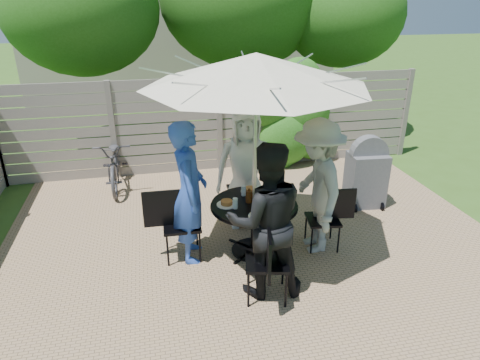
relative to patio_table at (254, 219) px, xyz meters
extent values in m
plane|color=#34541A|center=(0.08, 0.10, -0.51)|extent=(60.00, 60.00, 0.00)
cube|color=#987858|center=(0.08, 0.60, -0.50)|extent=(7.00, 6.00, 0.02)
cube|color=gray|center=(0.08, 3.10, 0.41)|extent=(8.00, 0.10, 1.85)
ellipsoid|color=#225914|center=(1.48, 2.95, 0.39)|extent=(1.20, 0.70, 1.80)
cube|color=gray|center=(0.08, 12.10, 1.99)|extent=(10.00, 6.00, 5.00)
ellipsoid|color=#204F12|center=(-2.42, 5.10, 2.46)|extent=(3.20, 3.20, 2.72)
ellipsoid|color=#204F12|center=(3.28, 4.90, 2.32)|extent=(2.80, 2.80, 2.38)
cylinder|color=black|center=(0.00, 0.00, 0.21)|extent=(1.22, 1.22, 0.03)
cylinder|color=black|center=(0.00, 0.00, -0.15)|extent=(0.08, 0.08, 0.72)
cylinder|color=black|center=(0.00, 0.00, -0.49)|extent=(0.60, 0.60, 0.04)
cylinder|color=silver|center=(0.00, 0.00, 0.74)|extent=(0.05, 0.05, 2.50)
cone|color=beige|center=(0.00, 0.00, 1.93)|extent=(2.96, 2.96, 0.38)
cube|color=black|center=(0.09, 0.95, -0.03)|extent=(0.48, 0.48, 0.04)
cube|color=black|center=(0.09, 1.18, 0.23)|extent=(0.03, 0.48, 0.49)
imported|color=silver|center=(0.07, 0.83, 0.40)|extent=(0.94, 0.66, 1.82)
cube|color=black|center=(-0.95, 0.09, -0.03)|extent=(0.49, 0.49, 0.04)
cube|color=black|center=(-1.18, 0.09, 0.23)|extent=(0.48, 0.04, 0.49)
imported|color=blue|center=(-0.83, 0.07, 0.43)|extent=(0.51, 0.72, 1.88)
cube|color=black|center=(-0.09, -0.95, -0.02)|extent=(0.58, 0.58, 0.04)
cube|color=black|center=(-0.14, -1.18, 0.24)|extent=(0.14, 0.48, 0.49)
imported|color=black|center=(-0.07, -0.83, 0.41)|extent=(0.96, 0.78, 1.86)
cube|color=black|center=(0.95, -0.09, -0.08)|extent=(0.48, 0.48, 0.03)
cube|color=black|center=(1.16, -0.12, 0.15)|extent=(0.42, 0.09, 0.43)
imported|color=#9C9E99|center=(0.83, -0.07, 0.41)|extent=(0.79, 1.25, 1.84)
cylinder|color=white|center=(0.03, 0.36, 0.23)|extent=(0.26, 0.26, 0.01)
cylinder|color=#BF7438|center=(0.03, 0.36, 0.26)|extent=(0.15, 0.15, 0.05)
cylinder|color=white|center=(-0.36, 0.03, 0.23)|extent=(0.26, 0.26, 0.01)
cylinder|color=#BF7438|center=(-0.36, 0.03, 0.26)|extent=(0.15, 0.15, 0.05)
cylinder|color=white|center=(-0.03, -0.36, 0.23)|extent=(0.26, 0.26, 0.01)
cylinder|color=#BF7438|center=(-0.03, -0.36, 0.26)|extent=(0.15, 0.15, 0.05)
cylinder|color=white|center=(0.36, -0.03, 0.23)|extent=(0.26, 0.26, 0.01)
cylinder|color=#BF7438|center=(0.36, -0.03, 0.26)|extent=(0.15, 0.15, 0.05)
cylinder|color=silver|center=(-0.08, 0.27, 0.29)|extent=(0.07, 0.07, 0.14)
cylinder|color=silver|center=(-0.27, -0.08, 0.29)|extent=(0.07, 0.07, 0.14)
cylinder|color=silver|center=(0.08, -0.27, 0.29)|extent=(0.07, 0.07, 0.14)
cylinder|color=silver|center=(0.27, 0.08, 0.29)|extent=(0.07, 0.07, 0.14)
cylinder|color=#59280C|center=(-0.06, 0.06, 0.30)|extent=(0.09, 0.09, 0.16)
cylinder|color=#C6B293|center=(0.12, 0.21, 0.28)|extent=(0.08, 0.08, 0.12)
imported|color=#333338|center=(-1.90, 2.70, -0.06)|extent=(0.61, 1.75, 0.92)
cube|color=#57575C|center=(2.12, 0.98, -0.06)|extent=(0.63, 0.50, 0.91)
cylinder|color=#57575C|center=(2.12, 0.98, 0.39)|extent=(0.61, 0.23, 0.60)
camera|label=1|loc=(-1.24, -4.83, 2.73)|focal=32.00mm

